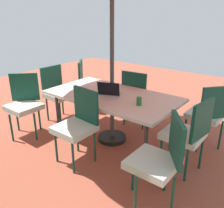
{
  "coord_description": "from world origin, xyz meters",
  "views": [
    {
      "loc": [
        -2.09,
        2.67,
        1.92
      ],
      "look_at": [
        0.0,
        0.0,
        0.6
      ],
      "focal_mm": 39.08,
      "sensor_mm": 36.0,
      "label": 1
    }
  ],
  "objects": [
    {
      "name": "laptop",
      "position": [
        0.01,
        0.04,
        0.8
      ],
      "size": [
        0.39,
        0.35,
        0.21
      ],
      "rotation": [
        0.0,
        0.0,
        0.41
      ],
      "color": "#B7B7BC",
      "rests_on": "dining_table"
    },
    {
      "name": "ground_plane",
      "position": [
        0.0,
        0.0,
        -0.01
      ],
      "size": [
        10.0,
        10.0,
        0.02
      ],
      "primitive_type": "cube",
      "color": "#9E4C38"
    },
    {
      "name": "chair_south",
      "position": [
        -0.01,
        -0.69,
        0.55
      ],
      "size": [
        0.47,
        0.48,
        0.98
      ],
      "rotation": [
        0.0,
        0.0,
        0.1
      ],
      "color": "silver",
      "rests_on": "ground_plane"
    },
    {
      "name": "chair_north",
      "position": [
        0.01,
        0.7,
        0.55
      ],
      "size": [
        0.47,
        0.48,
        0.98
      ],
      "rotation": [
        0.0,
        0.0,
        3.05
      ],
      "color": "silver",
      "rests_on": "ground_plane"
    },
    {
      "name": "chair_southwest",
      "position": [
        -1.2,
        -0.67,
        0.55
      ],
      "size": [
        0.59,
        0.58,
        0.98
      ],
      "rotation": [
        0.0,
        0.0,
        0.87
      ],
      "color": "silver",
      "rests_on": "ground_plane"
    },
    {
      "name": "dining_table",
      "position": [
        0.0,
        0.0,
        0.7
      ],
      "size": [
        1.93,
        1.05,
        0.75
      ],
      "color": "silver",
      "rests_on": "ground_plane"
    },
    {
      "name": "chair_southeast",
      "position": [
        1.2,
        -0.76,
        0.55
      ],
      "size": [
        0.58,
        0.58,
        0.98
      ],
      "rotation": [
        0.0,
        0.0,
        5.39
      ],
      "color": "silver",
      "rests_on": "ground_plane"
    },
    {
      "name": "chair_northeast",
      "position": [
        1.22,
        0.69,
        0.55
      ],
      "size": [
        0.59,
        0.59,
        0.98
      ],
      "rotation": [
        0.0,
        0.0,
        3.92
      ],
      "color": "silver",
      "rests_on": "ground_plane"
    },
    {
      "name": "chair_west",
      "position": [
        -1.21,
        0.06,
        0.55
      ],
      "size": [
        0.49,
        0.48,
        0.98
      ],
      "rotation": [
        0.0,
        0.0,
        1.43
      ],
      "color": "silver",
      "rests_on": "ground_plane"
    },
    {
      "name": "chair_northwest",
      "position": [
        -1.2,
        0.76,
        0.55
      ],
      "size": [
        0.58,
        0.58,
        0.98
      ],
      "rotation": [
        0.0,
        0.0,
        2.22
      ],
      "color": "silver",
      "rests_on": "ground_plane"
    },
    {
      "name": "cup",
      "position": [
        -0.54,
        0.12,
        0.8
      ],
      "size": [
        0.07,
        0.07,
        0.11
      ],
      "primitive_type": "cylinder",
      "color": "#286B33",
      "rests_on": "dining_table"
    },
    {
      "name": "chair_east",
      "position": [
        1.25,
        -0.01,
        0.55
      ],
      "size": [
        0.46,
        0.46,
        0.98
      ],
      "rotation": [
        0.0,
        0.0,
        4.7
      ],
      "color": "silver",
      "rests_on": "ground_plane"
    }
  ]
}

